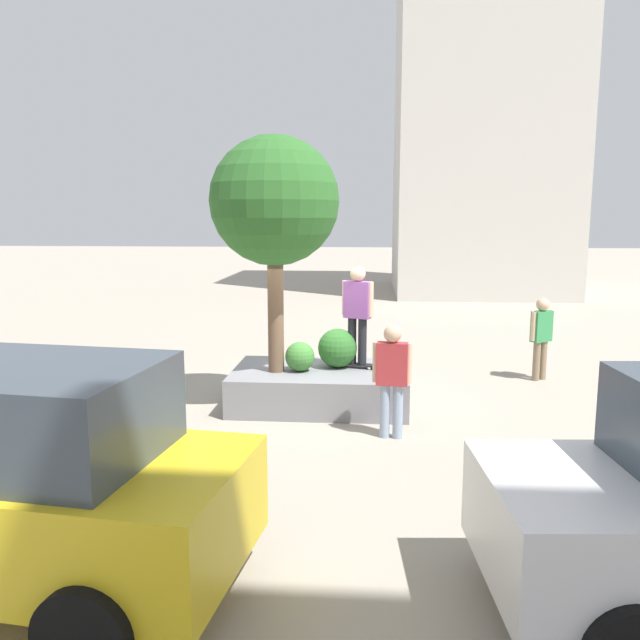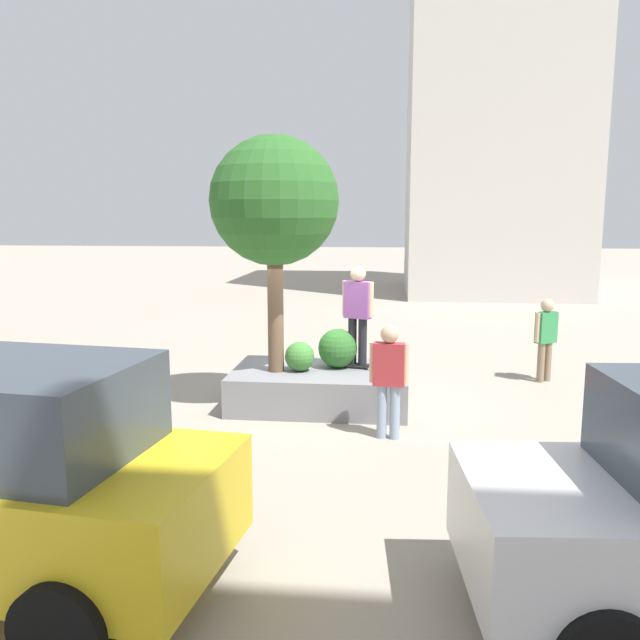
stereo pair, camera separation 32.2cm
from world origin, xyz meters
name	(u,v)px [view 2 (the right image)]	position (x,y,z in m)	size (l,w,h in m)	color
ground_plane	(317,405)	(0.00, 0.00, 0.00)	(120.00, 120.00, 0.00)	#9E9384
planter_ledge	(320,387)	(-0.04, -0.04, 0.33)	(3.11, 2.05, 0.67)	gray
plaza_tree	(274,203)	(0.72, 0.18, 3.63)	(2.22, 2.22, 4.10)	brown
boxwood_shrub	(338,348)	(-0.35, -0.22, 1.02)	(0.71, 0.71, 0.71)	#2D6628
hedge_clump	(300,356)	(0.30, 0.12, 0.93)	(0.53, 0.53, 0.53)	#3D7A33
skateboard	(357,365)	(-0.71, -0.21, 0.72)	(0.83, 0.42, 0.07)	black
skateboarder	(358,308)	(-0.71, -0.21, 1.77)	(0.57, 0.37, 1.78)	black
bystander_watching	(546,334)	(-4.48, -2.23, 1.00)	(0.50, 0.42, 1.73)	#847056
passerby_with_bag	(389,374)	(-1.28, 1.60, 1.03)	(0.60, 0.27, 1.78)	#8C9EB7
plaza_lowrise_south	(496,70)	(-5.65, -18.51, 9.61)	(7.31, 7.96, 19.22)	beige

